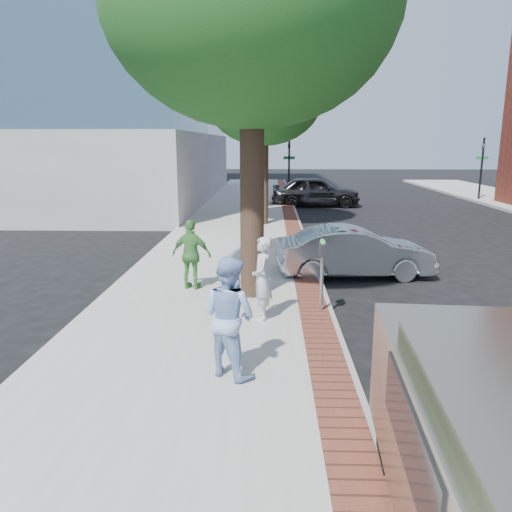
{
  "coord_description": "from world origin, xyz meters",
  "views": [
    {
      "loc": [
        -0.19,
        -8.86,
        3.48
      ],
      "look_at": [
        -0.49,
        1.18,
        1.2
      ],
      "focal_mm": 35.0,
      "sensor_mm": 36.0,
      "label": 1
    }
  ],
  "objects_px": {
    "person_officer": "(229,316)",
    "person_green": "(192,255)",
    "bg_car": "(316,191)",
    "sedan_silver": "(354,252)",
    "person_gray": "(262,279)",
    "parking_meter": "(322,260)"
  },
  "relations": [
    {
      "from": "person_officer",
      "to": "person_green",
      "type": "height_order",
      "value": "person_officer"
    },
    {
      "from": "parking_meter",
      "to": "bg_car",
      "type": "bearing_deg",
      "value": 85.44
    },
    {
      "from": "person_officer",
      "to": "sedan_silver",
      "type": "bearing_deg",
      "value": -78.51
    },
    {
      "from": "person_green",
      "to": "sedan_silver",
      "type": "relative_size",
      "value": 0.4
    },
    {
      "from": "person_green",
      "to": "bg_car",
      "type": "relative_size",
      "value": 0.33
    },
    {
      "from": "parking_meter",
      "to": "bg_car",
      "type": "distance_m",
      "value": 18.45
    },
    {
      "from": "person_officer",
      "to": "person_green",
      "type": "bearing_deg",
      "value": -38.16
    },
    {
      "from": "person_officer",
      "to": "person_green",
      "type": "distance_m",
      "value": 4.55
    },
    {
      "from": "parking_meter",
      "to": "person_officer",
      "type": "height_order",
      "value": "person_officer"
    },
    {
      "from": "person_officer",
      "to": "sedan_silver",
      "type": "height_order",
      "value": "person_officer"
    },
    {
      "from": "sedan_silver",
      "to": "person_gray",
      "type": "bearing_deg",
      "value": 142.43
    },
    {
      "from": "person_green",
      "to": "person_gray",
      "type": "bearing_deg",
      "value": 143.91
    },
    {
      "from": "bg_car",
      "to": "person_green",
      "type": "bearing_deg",
      "value": 166.72
    },
    {
      "from": "parking_meter",
      "to": "sedan_silver",
      "type": "xyz_separation_m",
      "value": [
        1.18,
        3.25,
        -0.54
      ]
    },
    {
      "from": "sedan_silver",
      "to": "parking_meter",
      "type": "bearing_deg",
      "value": 154.77
    },
    {
      "from": "parking_meter",
      "to": "person_green",
      "type": "bearing_deg",
      "value": 152.15
    },
    {
      "from": "person_gray",
      "to": "bg_car",
      "type": "xyz_separation_m",
      "value": [
        2.65,
        18.89,
        -0.12
      ]
    },
    {
      "from": "person_gray",
      "to": "person_green",
      "type": "xyz_separation_m",
      "value": [
        -1.67,
        2.0,
        0.01
      ]
    },
    {
      "from": "parking_meter",
      "to": "person_gray",
      "type": "xyz_separation_m",
      "value": [
        -1.19,
        -0.5,
        -0.25
      ]
    },
    {
      "from": "person_gray",
      "to": "person_green",
      "type": "bearing_deg",
      "value": -142.79
    },
    {
      "from": "sedan_silver",
      "to": "bg_car",
      "type": "height_order",
      "value": "bg_car"
    },
    {
      "from": "person_gray",
      "to": "person_officer",
      "type": "height_order",
      "value": "person_officer"
    }
  ]
}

